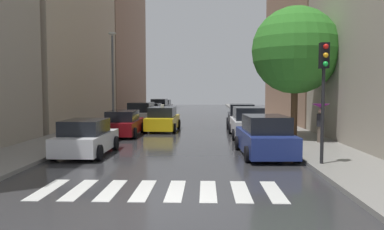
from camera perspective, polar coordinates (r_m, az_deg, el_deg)
ground_plane at (r=32.90m, az=-0.14°, el=-0.98°), size 28.00×72.00×0.04m
sidewalk_left at (r=33.77m, az=-11.23°, el=-0.77°), size 3.00×72.00×0.15m
sidewalk_right at (r=33.28m, az=11.12°, el=-0.83°), size 3.00×72.00×0.15m
crosswalk_stripes at (r=10.47m, az=-5.05°, el=-11.56°), size 6.75×2.20×0.01m
building_left_far at (r=49.75m, az=-12.48°, el=11.73°), size 6.00×19.23×19.24m
parked_car_left_nearest at (r=16.43m, az=-16.06°, el=-3.48°), size 2.04×4.01×1.53m
parked_car_left_second at (r=22.90m, az=-10.56°, el=-1.33°), size 2.13×4.75×1.53m
parked_car_left_third at (r=29.22m, az=-7.80°, el=0.05°), size 2.26×4.27×1.81m
parked_car_left_fourth at (r=34.73m, az=-6.26°, el=0.49°), size 2.14×4.16×1.54m
parked_car_left_fifth at (r=40.29m, az=-5.02°, el=1.13°), size 1.99×4.76×1.80m
parked_car_left_sixth at (r=46.26m, az=-4.38°, el=1.36°), size 2.06×4.25×1.55m
parked_car_right_nearest at (r=15.89m, az=11.21°, el=-3.36°), size 2.26×4.54×1.72m
parked_car_right_second at (r=21.99m, az=8.58°, el=-1.25°), size 2.01×4.57×1.78m
parked_car_right_third at (r=27.40m, az=7.65°, el=-0.25°), size 2.28×4.47×1.75m
taxi_midroad at (r=25.24m, az=-4.53°, el=-0.70°), size 2.17×4.62×1.81m
pedestrian_foreground at (r=19.62m, az=19.27°, el=-0.03°), size 0.91×0.91×1.94m
street_tree_right at (r=21.26m, az=15.69°, el=9.58°), size 4.77×4.77×7.19m
traffic_light_right_corner at (r=13.87m, az=19.73°, el=5.72°), size 0.30×0.42×4.30m
lamp_post_left at (r=27.85m, az=-12.17°, el=6.55°), size 0.60×0.28×6.86m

